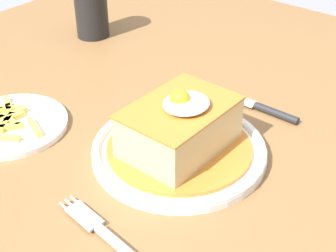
{
  "coord_description": "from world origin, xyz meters",
  "views": [
    {
      "loc": [
        -0.48,
        -0.46,
        1.17
      ],
      "look_at": [
        -0.04,
        -0.1,
        0.79
      ],
      "focal_mm": 53.42,
      "sensor_mm": 36.0,
      "label": 1
    }
  ],
  "objects_px": {
    "soda_can": "(91,7)",
    "fork": "(107,236)",
    "knife": "(263,108)",
    "main_plate": "(179,150)",
    "side_plate_fries": "(10,124)"
  },
  "relations": [
    {
      "from": "knife",
      "to": "side_plate_fries",
      "type": "distance_m",
      "value": 0.39
    },
    {
      "from": "side_plate_fries",
      "to": "soda_can",
      "type": "bearing_deg",
      "value": 25.95
    },
    {
      "from": "fork",
      "to": "soda_can",
      "type": "height_order",
      "value": "soda_can"
    },
    {
      "from": "main_plate",
      "to": "fork",
      "type": "bearing_deg",
      "value": -168.37
    },
    {
      "from": "fork",
      "to": "knife",
      "type": "height_order",
      "value": "same"
    },
    {
      "from": "soda_can",
      "to": "fork",
      "type": "bearing_deg",
      "value": -131.8
    },
    {
      "from": "knife",
      "to": "fork",
      "type": "bearing_deg",
      "value": -179.15
    },
    {
      "from": "main_plate",
      "to": "fork",
      "type": "distance_m",
      "value": 0.18
    },
    {
      "from": "main_plate",
      "to": "fork",
      "type": "xyz_separation_m",
      "value": [
        -0.18,
        -0.04,
        -0.0
      ]
    },
    {
      "from": "main_plate",
      "to": "side_plate_fries",
      "type": "distance_m",
      "value": 0.26
    },
    {
      "from": "main_plate",
      "to": "side_plate_fries",
      "type": "height_order",
      "value": "main_plate"
    },
    {
      "from": "main_plate",
      "to": "soda_can",
      "type": "distance_m",
      "value": 0.45
    },
    {
      "from": "fork",
      "to": "soda_can",
      "type": "bearing_deg",
      "value": 48.2
    },
    {
      "from": "knife",
      "to": "soda_can",
      "type": "bearing_deg",
      "value": 85.33
    },
    {
      "from": "knife",
      "to": "soda_can",
      "type": "height_order",
      "value": "soda_can"
    }
  ]
}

